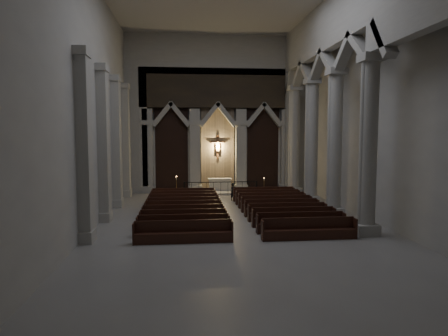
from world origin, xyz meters
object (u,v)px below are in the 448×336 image
Objects in this scene: pews at (233,211)px; worshipper at (233,192)px; altar at (220,184)px; altar_rail at (221,186)px; candle_stand_right at (264,190)px; candle_stand_left at (176,190)px.

worshipper reaches higher than pews.
altar_rail is (-0.09, -1.82, 0.09)m from altar.
candle_stand_right reaches higher than altar.
candle_stand_right is 1.04× the size of worshipper.
candle_stand_right is (3.18, -1.49, -0.27)m from altar.
candle_stand_left is 8.45m from pews.
candle_stand_right is at bearing 24.44° from worshipper.
worshipper is at bearing -81.51° from altar.
altar is at bearing 21.82° from candle_stand_left.
altar reaches higher than pews.
candle_stand_right reaches higher than altar_rail.
candle_stand_left reaches higher than candle_stand_right.
altar is 3.57m from candle_stand_left.
pews is at bearing -67.63° from candle_stand_left.
worshipper is (0.67, 5.26, 0.29)m from pews.
candle_stand_left is (-3.22, 0.49, -0.31)m from altar_rail.
candle_stand_left is at bearing 112.37° from pews.
altar_rail is 0.53× the size of pews.
worshipper is (0.58, -3.87, -0.02)m from altar.
altar_rail is at bearing 89.97° from worshipper.
candle_stand_right is at bearing -25.11° from altar.
pews is (0.00, -7.32, -0.40)m from altar_rail.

